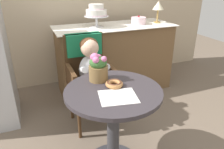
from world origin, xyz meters
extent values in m
cylinder|color=#332D33|center=(0.00, 0.00, 0.70)|extent=(0.72, 0.72, 0.03)
cylinder|color=#333338|center=(0.00, 0.00, 0.34)|extent=(0.10, 0.10, 0.69)
cube|color=#472D19|center=(0.00, 0.61, 0.47)|extent=(0.42, 0.42, 0.04)
cube|color=#472D19|center=(0.00, 0.80, 0.72)|extent=(0.40, 0.04, 0.46)
cube|color=#472D19|center=(-0.19, 0.61, 0.58)|extent=(0.04, 0.38, 0.18)
cube|color=#472D19|center=(0.19, 0.61, 0.58)|extent=(0.04, 0.38, 0.18)
cube|color=#197247|center=(0.00, 0.80, 0.84)|extent=(0.36, 0.11, 0.22)
cylinder|color=#472D19|center=(-0.18, 0.43, 0.23)|extent=(0.03, 0.03, 0.45)
cylinder|color=#472D19|center=(0.18, 0.43, 0.23)|extent=(0.03, 0.03, 0.45)
cylinder|color=#472D19|center=(-0.18, 0.79, 0.23)|extent=(0.03, 0.03, 0.45)
cylinder|color=#472D19|center=(0.18, 0.79, 0.23)|extent=(0.03, 0.03, 0.45)
ellipsoid|color=silver|center=(0.00, 0.59, 0.64)|extent=(0.22, 0.16, 0.30)
sphere|color=#E0B293|center=(0.00, 0.58, 0.87)|extent=(0.17, 0.17, 0.17)
ellipsoid|color=#4C2D19|center=(0.00, 0.60, 0.89)|extent=(0.17, 0.17, 0.14)
cylinder|color=silver|center=(-0.09, 0.51, 0.69)|extent=(0.08, 0.23, 0.13)
sphere|color=#E0B293|center=(-0.08, 0.43, 0.62)|extent=(0.06, 0.06, 0.06)
cylinder|color=silver|center=(0.10, 0.51, 0.69)|extent=(0.08, 0.23, 0.13)
sphere|color=#E0B293|center=(0.09, 0.43, 0.62)|extent=(0.06, 0.06, 0.06)
cylinder|color=#3F4760|center=(-0.05, 0.51, 0.53)|extent=(0.09, 0.22, 0.09)
cylinder|color=#3F4760|center=(-0.05, 0.40, 0.36)|extent=(0.08, 0.08, 0.26)
cylinder|color=#3F4760|center=(0.06, 0.51, 0.53)|extent=(0.09, 0.22, 0.09)
cylinder|color=#3F4760|center=(0.06, 0.40, 0.36)|extent=(0.08, 0.08, 0.26)
cube|color=white|center=(-0.01, -0.11, 0.72)|extent=(0.29, 0.26, 0.00)
torus|color=#AD7542|center=(0.03, 0.05, 0.74)|extent=(0.13, 0.13, 0.04)
torus|color=#512D1E|center=(0.03, 0.05, 0.75)|extent=(0.12, 0.12, 0.02)
cylinder|color=brown|center=(-0.05, 0.19, 0.78)|extent=(0.15, 0.15, 0.12)
ellipsoid|color=#38662D|center=(-0.05, 0.19, 0.87)|extent=(0.14, 0.14, 0.10)
sphere|color=#CC6699|center=(-0.03, 0.19, 0.88)|extent=(0.06, 0.06, 0.06)
sphere|color=#CC6699|center=(-0.04, 0.21, 0.90)|extent=(0.06, 0.06, 0.06)
sphere|color=#CC6699|center=(-0.07, 0.23, 0.90)|extent=(0.07, 0.07, 0.07)
sphere|color=#CC6699|center=(-0.07, 0.20, 0.92)|extent=(0.07, 0.07, 0.07)
sphere|color=#CC6699|center=(-0.08, 0.16, 0.91)|extent=(0.05, 0.05, 0.05)
sphere|color=#CC6699|center=(-0.02, 0.15, 0.91)|extent=(0.04, 0.04, 0.04)
cube|color=brown|center=(0.55, 1.30, 0.45)|extent=(1.50, 0.56, 0.90)
cube|color=white|center=(0.55, 1.30, 0.90)|extent=(1.56, 0.62, 0.01)
cylinder|color=silver|center=(0.31, 1.30, 0.91)|extent=(0.16, 0.16, 0.01)
cylinder|color=silver|center=(0.31, 1.30, 0.97)|extent=(0.03, 0.03, 0.12)
cylinder|color=silver|center=(0.31, 1.30, 1.03)|extent=(0.30, 0.30, 0.01)
cylinder|color=white|center=(0.31, 1.30, 1.08)|extent=(0.26, 0.25, 0.08)
cylinder|color=silver|center=(0.31, 1.30, 1.05)|extent=(0.26, 0.26, 0.01)
cylinder|color=white|center=(0.31, 1.30, 1.14)|extent=(0.18, 0.18, 0.06)
cylinder|color=silver|center=(0.31, 1.30, 1.12)|extent=(0.18, 0.18, 0.01)
cylinder|color=silver|center=(0.88, 1.28, 0.95)|extent=(0.19, 0.19, 0.09)
sphere|color=red|center=(0.88, 1.28, 1.00)|extent=(0.02, 0.02, 0.02)
cylinder|color=#B28C47|center=(1.16, 1.26, 0.91)|extent=(0.09, 0.09, 0.01)
cylinder|color=#B28C47|center=(1.16, 1.26, 0.99)|extent=(0.02, 0.02, 0.16)
cone|color=beige|center=(1.16, 1.26, 1.13)|extent=(0.15, 0.15, 0.11)
camera|label=1|loc=(-0.53, -1.30, 1.47)|focal=35.01mm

